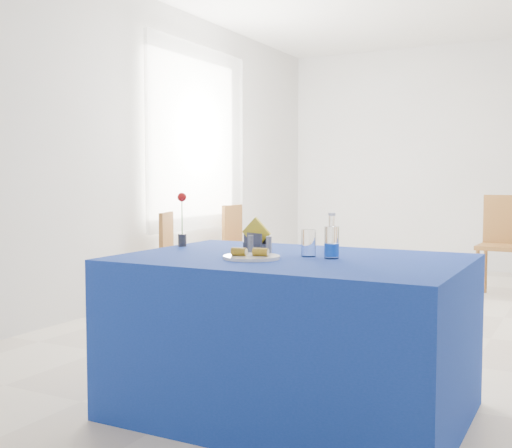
{
  "coord_description": "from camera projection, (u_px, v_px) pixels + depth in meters",
  "views": [
    {
      "loc": [
        1.16,
        -4.74,
        1.13
      ],
      "look_at": [
        -0.24,
        -2.08,
        0.92
      ],
      "focal_mm": 45.0,
      "sensor_mm": 36.0,
      "label": 1
    }
  ],
  "objects": [
    {
      "name": "banana_pieces",
      "position": [
        250.0,
        252.0,
        2.97
      ],
      "size": [
        0.17,
        0.08,
        0.04
      ],
      "color": "gold",
      "rests_on": "plate"
    },
    {
      "name": "blue_table",
      "position": [
        292.0,
        335.0,
        3.09
      ],
      "size": [
        1.6,
        1.1,
        0.76
      ],
      "color": "navy",
      "rests_on": "floor"
    },
    {
      "name": "water_bottle",
      "position": [
        332.0,
        243.0,
        3.0
      ],
      "size": [
        0.07,
        0.07,
        0.21
      ],
      "color": "silver",
      "rests_on": "blue_table"
    },
    {
      "name": "pepper_shaker",
      "position": [
        251.0,
        244.0,
        3.25
      ],
      "size": [
        0.03,
        0.03,
        0.08
      ],
      "primitive_type": "cylinder",
      "color": "slate",
      "rests_on": "blue_table"
    },
    {
      "name": "chair_win_b",
      "position": [
        240.0,
        239.0,
        6.78
      ],
      "size": [
        0.39,
        0.39,
        0.86
      ],
      "rotation": [
        0.0,
        0.0,
        1.58
      ],
      "color": "brown",
      "rests_on": "floor"
    },
    {
      "name": "room_shell",
      "position": [
        417.0,
        95.0,
        4.68
      ],
      "size": [
        7.0,
        7.0,
        7.0
      ],
      "color": "silver",
      "rests_on": "ground"
    },
    {
      "name": "chair_bg_left",
      "position": [
        504.0,
        238.0,
        6.17
      ],
      "size": [
        0.46,
        0.46,
        0.98
      ],
      "rotation": [
        0.0,
        0.0,
        -0.05
      ],
      "color": "brown",
      "rests_on": "floor"
    },
    {
      "name": "plate",
      "position": [
        252.0,
        257.0,
        2.99
      ],
      "size": [
        0.27,
        0.27,
        0.01
      ],
      "primitive_type": "cylinder",
      "color": "silver",
      "rests_on": "blue_table"
    },
    {
      "name": "rose_vase",
      "position": [
        182.0,
        220.0,
        3.52
      ],
      "size": [
        0.05,
        0.05,
        0.3
      ],
      "color": "#28282D",
      "rests_on": "blue_table"
    },
    {
      "name": "napkin_holder",
      "position": [
        256.0,
        240.0,
        3.36
      ],
      "size": [
        0.16,
        0.11,
        0.17
      ],
      "color": "#37373C",
      "rests_on": "blue_table"
    },
    {
      "name": "curtain",
      "position": [
        199.0,
        138.0,
        6.52
      ],
      "size": [
        0.04,
        1.75,
        1.85
      ],
      "primitive_type": "cube",
      "color": "white",
      "rests_on": "room_shell"
    },
    {
      "name": "floor",
      "position": [
        413.0,
        330.0,
        4.81
      ],
      "size": [
        7.0,
        7.0,
        0.0
      ],
      "primitive_type": "plane",
      "color": "beige",
      "rests_on": "ground"
    },
    {
      "name": "salt_shaker",
      "position": [
        269.0,
        245.0,
        3.2
      ],
      "size": [
        0.03,
        0.03,
        0.08
      ],
      "primitive_type": "cylinder",
      "color": "slate",
      "rests_on": "blue_table"
    },
    {
      "name": "chair_win_a",
      "position": [
        177.0,
        252.0,
        5.73
      ],
      "size": [
        0.48,
        0.48,
        0.84
      ],
      "rotation": [
        0.0,
        0.0,
        1.93
      ],
      "color": "brown",
      "rests_on": "floor"
    },
    {
      "name": "drinking_glass",
      "position": [
        309.0,
        243.0,
        3.07
      ],
      "size": [
        0.07,
        0.07,
        0.13
      ],
      "primitive_type": "cylinder",
      "color": "white",
      "rests_on": "blue_table"
    },
    {
      "name": "window_pane",
      "position": [
        194.0,
        138.0,
        6.55
      ],
      "size": [
        0.04,
        1.5,
        1.6
      ],
      "primitive_type": "cube",
      "color": "white",
      "rests_on": "room_shell"
    }
  ]
}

